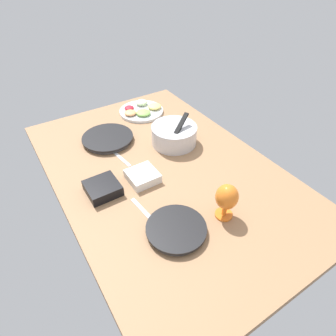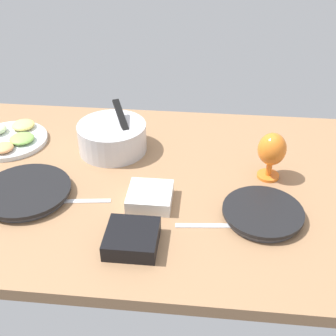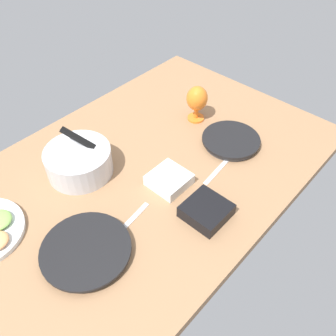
% 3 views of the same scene
% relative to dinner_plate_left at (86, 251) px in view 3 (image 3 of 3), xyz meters
% --- Properties ---
extents(ground_plane, '(1.60, 1.04, 0.04)m').
position_rel_dinner_plate_left_xyz_m(ground_plane, '(0.39, 0.14, -0.04)').
color(ground_plane, '#99704C').
extents(dinner_plate_left, '(0.29, 0.29, 0.03)m').
position_rel_dinner_plate_left_xyz_m(dinner_plate_left, '(0.00, 0.00, 0.00)').
color(dinner_plate_left, '#4C4C51').
rests_on(dinner_plate_left, ground_plane).
extents(dinner_plate_right, '(0.25, 0.25, 0.03)m').
position_rel_dinner_plate_left_xyz_m(dinner_plate_right, '(0.76, -0.03, 0.00)').
color(dinner_plate_right, '#4C4C51').
rests_on(dinner_plate_right, ground_plane).
extents(mixing_bowl, '(0.26, 0.26, 0.17)m').
position_rel_dinner_plate_left_xyz_m(mixing_bowl, '(0.22, 0.31, 0.04)').
color(mixing_bowl, silver).
rests_on(mixing_bowl, ground_plane).
extents(hurricane_glass_orange, '(0.10, 0.10, 0.17)m').
position_rel_dinner_plate_left_xyz_m(hurricane_glass_orange, '(0.79, 0.19, 0.09)').
color(hurricane_glass_orange, orange).
rests_on(hurricane_glass_orange, ground_plane).
extents(square_bowl_white, '(0.14, 0.14, 0.05)m').
position_rel_dinner_plate_left_xyz_m(square_bowl_white, '(0.41, 0.01, 0.01)').
color(square_bowl_white, white).
rests_on(square_bowl_white, ground_plane).
extents(square_bowl_black, '(0.15, 0.15, 0.05)m').
position_rel_dinner_plate_left_xyz_m(square_bowl_black, '(0.38, -0.19, 0.01)').
color(square_bowl_black, black).
rests_on(square_bowl_black, ground_plane).
extents(fork_by_left_plate, '(0.18, 0.04, 0.01)m').
position_rel_dinner_plate_left_xyz_m(fork_by_left_plate, '(0.19, -0.01, -0.01)').
color(fork_by_left_plate, silver).
rests_on(fork_by_left_plate, ground_plane).
extents(fork_by_right_plate, '(0.18, 0.04, 0.01)m').
position_rel_dinner_plate_left_xyz_m(fork_by_right_plate, '(0.59, -0.09, -0.01)').
color(fork_by_right_plate, silver).
rests_on(fork_by_right_plate, ground_plane).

